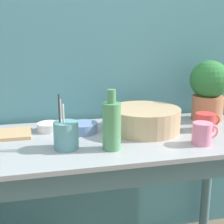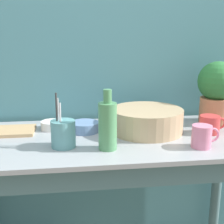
{
  "view_description": "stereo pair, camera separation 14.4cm",
  "coord_description": "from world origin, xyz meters",
  "px_view_note": "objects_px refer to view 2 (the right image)",
  "views": [
    {
      "loc": [
        -0.32,
        -1.04,
        1.27
      ],
      "look_at": [
        0.0,
        0.32,
        0.91
      ],
      "focal_mm": 50.0,
      "sensor_mm": 36.0,
      "label": 1
    },
    {
      "loc": [
        -0.18,
        -1.06,
        1.27
      ],
      "look_at": [
        0.0,
        0.32,
        0.91
      ],
      "focal_mm": 50.0,
      "sensor_mm": 36.0,
      "label": 2
    }
  ],
  "objects_px": {
    "potted_plant": "(217,90)",
    "tray_board": "(7,131)",
    "bowl_wash_large": "(147,120)",
    "bowl_small_enamel_white": "(52,125)",
    "bottle_tall": "(108,125)",
    "utensil_cup": "(63,133)",
    "bowl_small_blue": "(85,127)",
    "mug_red": "(210,124)",
    "mug_pink": "(202,136)"
  },
  "relations": [
    {
      "from": "bowl_small_enamel_white",
      "to": "potted_plant",
      "type": "bearing_deg",
      "value": 0.65
    },
    {
      "from": "bottle_tall",
      "to": "utensil_cup",
      "type": "height_order",
      "value": "bottle_tall"
    },
    {
      "from": "tray_board",
      "to": "potted_plant",
      "type": "bearing_deg",
      "value": 2.29
    },
    {
      "from": "mug_pink",
      "to": "utensil_cup",
      "type": "distance_m",
      "value": 0.59
    },
    {
      "from": "bottle_tall",
      "to": "mug_red",
      "type": "bearing_deg",
      "value": 16.17
    },
    {
      "from": "tray_board",
      "to": "bottle_tall",
      "type": "bearing_deg",
      "value": -31.26
    },
    {
      "from": "bowl_wash_large",
      "to": "bottle_tall",
      "type": "xyz_separation_m",
      "value": [
        -0.22,
        -0.21,
        0.05
      ]
    },
    {
      "from": "utensil_cup",
      "to": "tray_board",
      "type": "distance_m",
      "value": 0.37
    },
    {
      "from": "mug_pink",
      "to": "utensil_cup",
      "type": "height_order",
      "value": "utensil_cup"
    },
    {
      "from": "bowl_wash_large",
      "to": "bowl_small_enamel_white",
      "type": "relative_size",
      "value": 3.03
    },
    {
      "from": "utensil_cup",
      "to": "bowl_wash_large",
      "type": "bearing_deg",
      "value": 22.22
    },
    {
      "from": "utensil_cup",
      "to": "tray_board",
      "type": "xyz_separation_m",
      "value": [
        -0.28,
        0.23,
        -0.05
      ]
    },
    {
      "from": "potted_plant",
      "to": "bowl_small_enamel_white",
      "type": "height_order",
      "value": "potted_plant"
    },
    {
      "from": "bowl_small_blue",
      "to": "utensil_cup",
      "type": "bearing_deg",
      "value": -116.08
    },
    {
      "from": "mug_pink",
      "to": "mug_red",
      "type": "bearing_deg",
      "value": 57.23
    },
    {
      "from": "potted_plant",
      "to": "mug_red",
      "type": "xyz_separation_m",
      "value": [
        -0.11,
        -0.18,
        -0.14
      ]
    },
    {
      "from": "mug_red",
      "to": "utensil_cup",
      "type": "bearing_deg",
      "value": -171.87
    },
    {
      "from": "mug_red",
      "to": "utensil_cup",
      "type": "height_order",
      "value": "utensil_cup"
    },
    {
      "from": "bowl_small_enamel_white",
      "to": "tray_board",
      "type": "bearing_deg",
      "value": -171.24
    },
    {
      "from": "bottle_tall",
      "to": "mug_red",
      "type": "xyz_separation_m",
      "value": [
        0.52,
        0.15,
        -0.06
      ]
    },
    {
      "from": "potted_plant",
      "to": "mug_pink",
      "type": "bearing_deg",
      "value": -122.22
    },
    {
      "from": "potted_plant",
      "to": "bottle_tall",
      "type": "bearing_deg",
      "value": -152.52
    },
    {
      "from": "bottle_tall",
      "to": "utensil_cup",
      "type": "bearing_deg",
      "value": 164.95
    },
    {
      "from": "bottle_tall",
      "to": "utensil_cup",
      "type": "xyz_separation_m",
      "value": [
        -0.19,
        0.05,
        -0.05
      ]
    },
    {
      "from": "mug_red",
      "to": "tray_board",
      "type": "distance_m",
      "value": 0.99
    },
    {
      "from": "mug_pink",
      "to": "bowl_small_blue",
      "type": "bearing_deg",
      "value": 149.8
    },
    {
      "from": "bottle_tall",
      "to": "utensil_cup",
      "type": "relative_size",
      "value": 1.08
    },
    {
      "from": "potted_plant",
      "to": "bowl_small_blue",
      "type": "bearing_deg",
      "value": -174.11
    },
    {
      "from": "bowl_wash_large",
      "to": "tray_board",
      "type": "bearing_deg",
      "value": 174.36
    },
    {
      "from": "bowl_wash_large",
      "to": "bottle_tall",
      "type": "height_order",
      "value": "bottle_tall"
    },
    {
      "from": "bowl_wash_large",
      "to": "utensil_cup",
      "type": "bearing_deg",
      "value": -157.78
    },
    {
      "from": "bottle_tall",
      "to": "mug_pink",
      "type": "relative_size",
      "value": 2.09
    },
    {
      "from": "bowl_small_blue",
      "to": "mug_red",
      "type": "bearing_deg",
      "value": -9.59
    },
    {
      "from": "bowl_wash_large",
      "to": "mug_red",
      "type": "bearing_deg",
      "value": -12.13
    },
    {
      "from": "tray_board",
      "to": "utensil_cup",
      "type": "bearing_deg",
      "value": -39.73
    },
    {
      "from": "potted_plant",
      "to": "utensil_cup",
      "type": "relative_size",
      "value": 1.41
    },
    {
      "from": "mug_pink",
      "to": "bowl_small_enamel_white",
      "type": "distance_m",
      "value": 0.74
    },
    {
      "from": "potted_plant",
      "to": "tray_board",
      "type": "bearing_deg",
      "value": -177.71
    },
    {
      "from": "bowl_wash_large",
      "to": "utensil_cup",
      "type": "relative_size",
      "value": 1.5
    },
    {
      "from": "potted_plant",
      "to": "mug_pink",
      "type": "distance_m",
      "value": 0.44
    },
    {
      "from": "bowl_small_blue",
      "to": "bottle_tall",
      "type": "bearing_deg",
      "value": -71.17
    },
    {
      "from": "mug_pink",
      "to": "utensil_cup",
      "type": "relative_size",
      "value": 0.51
    },
    {
      "from": "bottle_tall",
      "to": "bowl_small_enamel_white",
      "type": "xyz_separation_m",
      "value": [
        -0.25,
        0.32,
        -0.09
      ]
    },
    {
      "from": "bottle_tall",
      "to": "bowl_small_blue",
      "type": "distance_m",
      "value": 0.28
    },
    {
      "from": "utensil_cup",
      "to": "bottle_tall",
      "type": "bearing_deg",
      "value": -15.05
    },
    {
      "from": "bottle_tall",
      "to": "mug_red",
      "type": "relative_size",
      "value": 1.93
    },
    {
      "from": "mug_red",
      "to": "bowl_small_enamel_white",
      "type": "distance_m",
      "value": 0.78
    },
    {
      "from": "mug_red",
      "to": "bowl_small_enamel_white",
      "type": "xyz_separation_m",
      "value": [
        -0.76,
        0.17,
        -0.02
      ]
    },
    {
      "from": "mug_pink",
      "to": "tray_board",
      "type": "xyz_separation_m",
      "value": [
        -0.87,
        0.31,
        -0.04
      ]
    },
    {
      "from": "potted_plant",
      "to": "tray_board",
      "type": "xyz_separation_m",
      "value": [
        -1.09,
        -0.04,
        -0.17
      ]
    }
  ]
}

